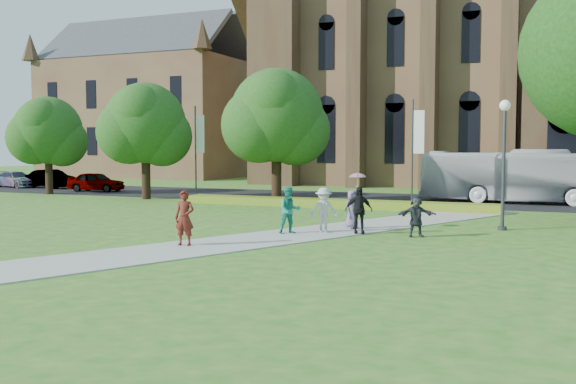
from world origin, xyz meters
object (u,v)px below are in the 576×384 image
at_px(tour_coach, 520,176).
at_px(car_2, 16,179).
at_px(car_0, 96,182).
at_px(car_1, 51,179).
at_px(pedestrian_0, 185,218).
at_px(streetlamp, 504,149).

distance_m(tour_coach, car_2, 39.59).
bearing_deg(car_0, tour_coach, -93.72).
bearing_deg(car_2, car_1, -75.47).
relative_size(car_1, pedestrian_0, 2.45).
distance_m(streetlamp, tour_coach, 13.62).
bearing_deg(tour_coach, car_2, 91.67).
height_order(tour_coach, car_1, tour_coach).
relative_size(streetlamp, car_0, 1.22).
height_order(tour_coach, car_2, tour_coach).
bearing_deg(streetlamp, tour_coach, 90.19).
relative_size(streetlamp, tour_coach, 0.45).
xyz_separation_m(car_0, car_1, (-5.85, 1.64, 0.02)).
bearing_deg(car_1, car_2, 99.91).
distance_m(streetlamp, car_2, 41.90).
height_order(tour_coach, car_0, tour_coach).
relative_size(car_0, car_2, 0.95).
distance_m(car_2, pedestrian_0, 37.28).
distance_m(car_1, car_2, 3.64).
distance_m(tour_coach, car_0, 30.15).
distance_m(streetlamp, pedestrian_0, 13.11).
bearing_deg(car_0, streetlamp, -118.33).
relative_size(streetlamp, pedestrian_0, 2.81).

